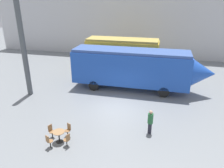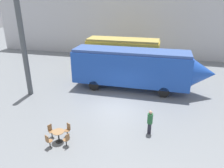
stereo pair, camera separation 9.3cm
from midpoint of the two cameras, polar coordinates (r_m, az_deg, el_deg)
name	(u,v)px [view 1 (the left image)]	position (r m, az deg, el deg)	size (l,w,h in m)	color
ground_plane	(115,108)	(17.20, 0.74, -6.32)	(80.00, 80.00, 0.00)	gray
backdrop_wall	(141,24)	(30.86, 7.53, 15.16)	(44.00, 0.15, 9.00)	silver
passenger_coach_vintage	(122,53)	(24.57, 2.60, 8.01)	(7.89, 2.59, 3.81)	gold
streamlined_locomotive	(139,68)	(19.92, 6.90, 4.30)	(12.50, 2.62, 3.73)	blue
cafe_table_near	(59,134)	(13.73, -13.90, -12.65)	(0.72, 0.72, 0.72)	black
cafe_chair_0	(68,129)	(14.11, -11.56, -11.46)	(0.38, 0.40, 0.87)	black
cafe_chair_1	(51,130)	(14.24, -15.80, -11.56)	(0.40, 0.38, 0.87)	black
cafe_chair_2	(49,141)	(13.40, -16.37, -14.01)	(0.38, 0.40, 0.87)	black
cafe_chair_3	(67,139)	(13.26, -11.82, -13.94)	(0.40, 0.38, 0.87)	black
visitor_person	(150,121)	(14.08, 9.77, -9.55)	(0.34, 0.34, 1.65)	#262633
support_pillar	(24,50)	(19.70, -22.19, 8.23)	(0.44, 0.44, 8.00)	#4C5156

